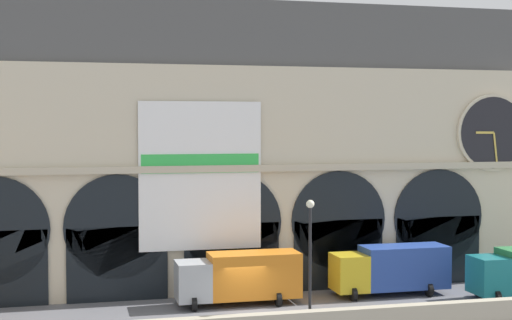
{
  "coord_description": "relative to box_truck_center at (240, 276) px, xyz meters",
  "views": [
    {
      "loc": [
        -9.81,
        -41.56,
        10.86
      ],
      "look_at": [
        1.59,
        5.0,
        8.62
      ],
      "focal_mm": 52.67,
      "sensor_mm": 36.0,
      "label": 1
    }
  ],
  "objects": [
    {
      "name": "ground_plane",
      "position": [
        0.07,
        -2.35,
        -1.7
      ],
      "size": [
        200.0,
        200.0,
        0.0
      ],
      "primitive_type": "plane",
      "color": "slate"
    },
    {
      "name": "station_building",
      "position": [
        0.11,
        5.18,
        7.47
      ],
      "size": [
        44.62,
        5.45,
        18.94
      ],
      "color": "beige",
      "rests_on": "ground"
    },
    {
      "name": "box_truck_center",
      "position": [
        0.0,
        0.0,
        0.0
      ],
      "size": [
        7.5,
        2.91,
        3.12
      ],
      "color": "#ADB2B7",
      "rests_on": "ground"
    },
    {
      "name": "box_truck_mideast",
      "position": [
        9.97,
        0.21,
        0.0
      ],
      "size": [
        7.5,
        2.91,
        3.12
      ],
      "color": "gold",
      "rests_on": "ground"
    },
    {
      "name": "street_lamp_quayside",
      "position": [
        2.45,
        -6.22,
        2.71
      ],
      "size": [
        0.44,
        0.44,
        6.9
      ],
      "color": "black",
      "rests_on": "ground"
    }
  ]
}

